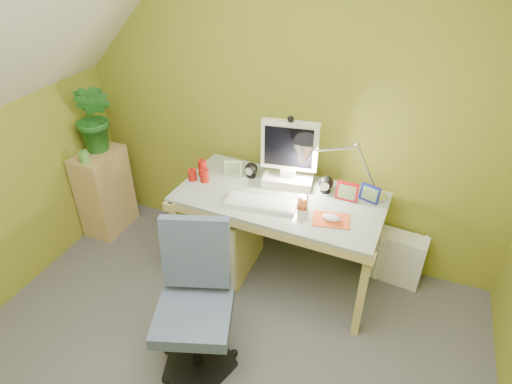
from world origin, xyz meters
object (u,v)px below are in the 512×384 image
(desk, at_px, (278,238))
(monitor, at_px, (290,152))
(desk_lamp, at_px, (358,157))
(side_ledge, at_px, (105,191))
(radiator, at_px, (395,257))
(potted_plant, at_px, (94,118))
(task_chair, at_px, (193,316))

(desk, bearing_deg, monitor, 92.63)
(monitor, distance_m, desk_lamp, 0.45)
(desk, height_order, monitor, monitor)
(side_ledge, relative_size, radiator, 1.83)
(potted_plant, height_order, radiator, potted_plant)
(task_chair, xyz_separation_m, radiator, (1.00, 1.20, -0.23))
(radiator, bearing_deg, desk_lamp, -153.25)
(desk_lamp, relative_size, side_ledge, 0.80)
(desk, distance_m, monitor, 0.63)
(task_chair, relative_size, radiator, 2.18)
(monitor, height_order, side_ledge, monitor)
(side_ledge, bearing_deg, desk, -2.13)
(potted_plant, bearing_deg, radiator, 4.94)
(side_ledge, height_order, task_chair, task_chair)
(radiator, bearing_deg, side_ledge, -167.13)
(monitor, distance_m, side_ledge, 1.67)
(desk, relative_size, desk_lamp, 2.36)
(desk_lamp, xyz_separation_m, side_ledge, (-2.00, -0.12, -0.66))
(desk, height_order, radiator, desk)
(task_chair, distance_m, radiator, 1.58)
(monitor, height_order, desk_lamp, desk_lamp)
(monitor, xyz_separation_m, side_ledge, (-1.55, -0.12, -0.61))
(radiator, bearing_deg, potted_plant, -168.31)
(desk, bearing_deg, task_chair, -99.82)
(side_ledge, height_order, radiator, side_ledge)
(desk, xyz_separation_m, task_chair, (-0.20, -0.89, 0.07))
(radiator, bearing_deg, task_chair, -123.16)
(desk, height_order, potted_plant, potted_plant)
(monitor, height_order, radiator, monitor)
(monitor, bearing_deg, desk_lamp, -8.40)
(potted_plant, height_order, task_chair, potted_plant)
(monitor, xyz_separation_m, potted_plant, (-1.54, -0.07, 0.03))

